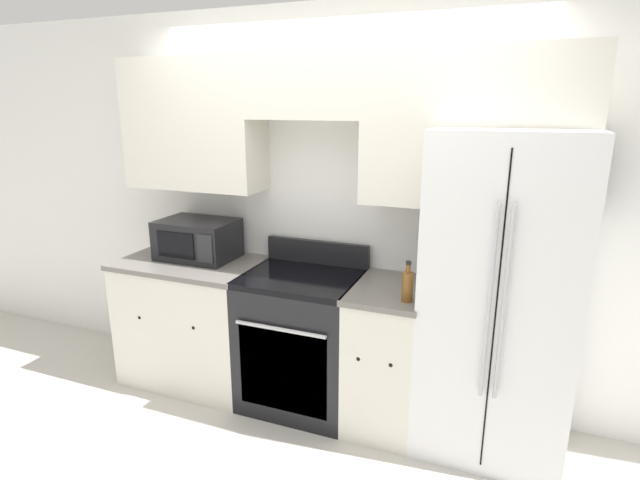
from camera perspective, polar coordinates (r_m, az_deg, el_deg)
name	(u,v)px	position (r m, az deg, el deg)	size (l,w,h in m)	color
ground_plane	(302,431)	(3.35, -2.08, -20.96)	(12.00, 12.00, 0.00)	beige
wall_back	(337,178)	(3.28, 1.92, 7.05)	(8.00, 0.39, 2.60)	white
lower_cabinets_left	(194,320)	(3.80, -14.17, -8.88)	(1.00, 0.64, 0.92)	silver
lower_cabinets_right	(387,355)	(3.24, 7.66, -12.93)	(0.45, 0.64, 0.92)	silver
oven_range	(302,339)	(3.40, -2.07, -11.27)	(0.74, 0.65, 1.08)	black
refrigerator	(498,296)	(3.01, 19.68, -6.07)	(0.81, 0.73, 1.86)	white
microwave	(198,239)	(3.65, -13.80, 0.10)	(0.53, 0.38, 0.28)	black
bottle	(408,286)	(2.82, 9.98, -5.15)	(0.06, 0.06, 0.23)	brown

